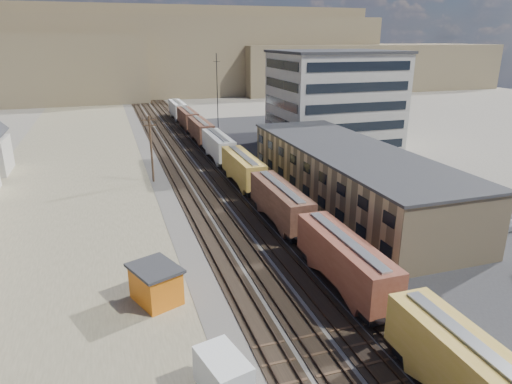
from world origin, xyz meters
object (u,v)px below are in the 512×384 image
object	(u,v)px
utility_pole_north	(151,148)
maintenance_shed	(156,284)
freight_train	(229,155)
parked_car_blue	(377,167)
parked_car_silver	(504,225)

from	to	relation	value
utility_pole_north	maintenance_shed	xyz separation A→B (m)	(-3.32, -33.61, -3.68)
freight_train	parked_car_blue	bearing A→B (deg)	-17.99
utility_pole_north	parked_car_silver	size ratio (longest dim) A/B	2.04
parked_car_silver	parked_car_blue	distance (m)	25.12
maintenance_shed	parked_car_blue	world-z (taller)	maintenance_shed
maintenance_shed	parked_car_silver	distance (m)	39.05
utility_pole_north	parked_car_blue	world-z (taller)	utility_pole_north
maintenance_shed	parked_car_silver	bearing A→B (deg)	3.79
parked_car_blue	parked_car_silver	bearing A→B (deg)	-147.76
freight_train	parked_car_blue	distance (m)	24.01
utility_pole_north	maintenance_shed	distance (m)	33.97
utility_pole_north	parked_car_blue	size ratio (longest dim) A/B	1.72
freight_train	parked_car_silver	distance (m)	40.07
maintenance_shed	parked_car_silver	world-z (taller)	maintenance_shed
utility_pole_north	parked_car_silver	world-z (taller)	utility_pole_north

